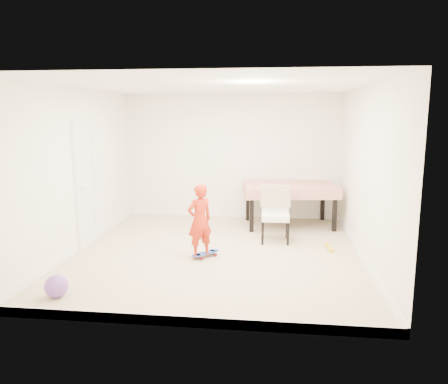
# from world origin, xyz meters

# --- Properties ---
(ground) EXTENTS (5.00, 5.00, 0.00)m
(ground) POSITION_xyz_m (0.00, 0.00, 0.00)
(ground) COLOR tan
(ground) RESTS_ON ground
(ceiling) EXTENTS (4.50, 5.00, 0.04)m
(ceiling) POSITION_xyz_m (0.00, 0.00, 2.58)
(ceiling) COLOR white
(ceiling) RESTS_ON wall_back
(wall_back) EXTENTS (4.50, 0.04, 2.60)m
(wall_back) POSITION_xyz_m (0.00, 2.48, 1.30)
(wall_back) COLOR white
(wall_back) RESTS_ON ground
(wall_front) EXTENTS (4.50, 0.04, 2.60)m
(wall_front) POSITION_xyz_m (0.00, -2.48, 1.30)
(wall_front) COLOR white
(wall_front) RESTS_ON ground
(wall_left) EXTENTS (0.04, 5.00, 2.60)m
(wall_left) POSITION_xyz_m (-2.23, 0.00, 1.30)
(wall_left) COLOR white
(wall_left) RESTS_ON ground
(wall_right) EXTENTS (0.04, 5.00, 2.60)m
(wall_right) POSITION_xyz_m (2.23, 0.00, 1.30)
(wall_right) COLOR white
(wall_right) RESTS_ON ground
(door) EXTENTS (0.11, 0.94, 2.11)m
(door) POSITION_xyz_m (-2.22, 0.30, 1.02)
(door) COLOR white
(door) RESTS_ON ground
(baseboard_back) EXTENTS (4.50, 0.02, 0.12)m
(baseboard_back) POSITION_xyz_m (0.00, 2.49, 0.06)
(baseboard_back) COLOR white
(baseboard_back) RESTS_ON ground
(baseboard_front) EXTENTS (4.50, 0.02, 0.12)m
(baseboard_front) POSITION_xyz_m (0.00, -2.49, 0.06)
(baseboard_front) COLOR white
(baseboard_front) RESTS_ON ground
(baseboard_left) EXTENTS (0.02, 5.00, 0.12)m
(baseboard_left) POSITION_xyz_m (-2.24, 0.00, 0.06)
(baseboard_left) COLOR white
(baseboard_left) RESTS_ON ground
(baseboard_right) EXTENTS (0.02, 5.00, 0.12)m
(baseboard_right) POSITION_xyz_m (2.24, 0.00, 0.06)
(baseboard_right) COLOR white
(baseboard_right) RESTS_ON ground
(dining_table) EXTENTS (1.90, 1.34, 0.83)m
(dining_table) POSITION_xyz_m (1.20, 1.87, 0.42)
(dining_table) COLOR red
(dining_table) RESTS_ON ground
(dining_chair) EXTENTS (0.53, 0.61, 0.96)m
(dining_chair) POSITION_xyz_m (0.93, 0.73, 0.48)
(dining_chair) COLOR beige
(dining_chair) RESTS_ON ground
(skateboard) EXTENTS (0.46, 0.48, 0.07)m
(skateboard) POSITION_xyz_m (-0.14, -0.25, 0.04)
(skateboard) COLOR blue
(skateboard) RESTS_ON ground
(child) EXTENTS (0.49, 0.47, 1.12)m
(child) POSITION_xyz_m (-0.21, -0.31, 0.56)
(child) COLOR red
(child) RESTS_ON ground
(balloon) EXTENTS (0.28, 0.28, 0.28)m
(balloon) POSITION_xyz_m (-1.68, -1.94, 0.14)
(balloon) COLOR purple
(balloon) RESTS_ON ground
(foam_toy) EXTENTS (0.11, 0.40, 0.06)m
(foam_toy) POSITION_xyz_m (1.81, 0.38, 0.03)
(foam_toy) COLOR gold
(foam_toy) RESTS_ON ground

